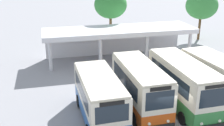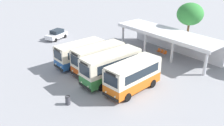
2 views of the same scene
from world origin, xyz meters
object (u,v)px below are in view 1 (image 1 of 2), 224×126
(city_bus_fourth_amber, at_px, (217,77))
(waiting_chair_end_by_column, at_px, (115,57))
(city_bus_second_in_row, at_px, (140,85))
(city_bus_middle_cream, at_px, (183,83))
(city_bus_nearest_orange, at_px, (99,96))
(waiting_chair_middle_seat, at_px, (126,56))
(waiting_chair_second_from_end, at_px, (121,56))

(city_bus_fourth_amber, height_order, waiting_chair_end_by_column, city_bus_fourth_amber)
(waiting_chair_end_by_column, bearing_deg, city_bus_fourth_amber, -62.83)
(city_bus_second_in_row, relative_size, city_bus_middle_cream, 0.93)
(city_bus_nearest_orange, height_order, city_bus_fourth_amber, city_bus_fourth_amber)
(city_bus_second_in_row, height_order, waiting_chair_middle_seat, city_bus_second_in_row)
(city_bus_second_in_row, distance_m, waiting_chair_middle_seat, 10.43)
(city_bus_fourth_amber, bearing_deg, city_bus_second_in_row, -179.96)
(waiting_chair_middle_seat, bearing_deg, city_bus_middle_cream, -84.79)
(waiting_chair_second_from_end, bearing_deg, city_bus_middle_cream, -81.57)
(city_bus_middle_cream, height_order, waiting_chair_end_by_column, city_bus_middle_cream)
(city_bus_second_in_row, bearing_deg, waiting_chair_second_from_end, 81.80)
(city_bus_second_in_row, height_order, waiting_chair_end_by_column, city_bus_second_in_row)
(city_bus_second_in_row, bearing_deg, city_bus_nearest_orange, -166.71)
(waiting_chair_second_from_end, bearing_deg, city_bus_fourth_amber, -65.58)
(city_bus_second_in_row, bearing_deg, waiting_chair_end_by_column, 85.19)
(city_bus_nearest_orange, height_order, city_bus_middle_cream, city_bus_middle_cream)
(city_bus_second_in_row, relative_size, city_bus_fourth_amber, 1.01)
(waiting_chair_end_by_column, distance_m, waiting_chair_middle_seat, 1.22)
(city_bus_second_in_row, height_order, city_bus_fourth_amber, city_bus_second_in_row)
(city_bus_second_in_row, xyz_separation_m, city_bus_fourth_amber, (6.08, 0.00, -0.01))
(city_bus_nearest_orange, height_order, waiting_chair_middle_seat, city_bus_nearest_orange)
(waiting_chair_middle_seat, bearing_deg, waiting_chair_second_from_end, 177.09)
(city_bus_nearest_orange, bearing_deg, city_bus_second_in_row, 13.29)
(city_bus_fourth_amber, distance_m, waiting_chair_end_by_column, 11.51)
(city_bus_fourth_amber, xyz_separation_m, waiting_chair_end_by_column, (-5.22, 10.18, -1.28))
(waiting_chair_second_from_end, bearing_deg, city_bus_nearest_orange, -112.48)
(city_bus_fourth_amber, bearing_deg, waiting_chair_middle_seat, 111.57)
(city_bus_nearest_orange, distance_m, city_bus_middle_cream, 6.09)
(city_bus_nearest_orange, distance_m, waiting_chair_second_from_end, 11.84)
(waiting_chair_second_from_end, distance_m, waiting_chair_middle_seat, 0.61)
(city_bus_fourth_amber, bearing_deg, city_bus_nearest_orange, -175.47)
(waiting_chair_end_by_column, xyz_separation_m, waiting_chair_middle_seat, (1.22, -0.04, 0.00))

